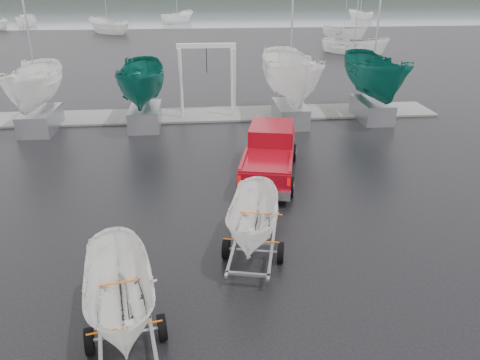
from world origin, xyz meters
The scene contains 17 objects.
ground_plane centered at (0.00, 0.00, 0.00)m, with size 120.00×120.00×0.00m, color black.
lake centered at (0.00, 100.00, -0.01)m, with size 300.00×300.00×0.00m, color slate.
dock centered at (0.00, 13.00, 0.05)m, with size 30.00×3.00×0.12m, color gray.
pickup_truck centered at (3.83, 4.08, 0.99)m, with size 3.17×5.98×1.89m.
trailer_hitched centered at (2.40, -2.10, 2.35)m, with size 1.97×3.77×4.30m.
trailer_parked centered at (-0.94, -5.24, 2.49)m, with size 1.88×3.76×4.57m.
boat_hoist centered at (1.57, 13.00, 2.67)m, with size 3.30×2.18×4.12m.
keelboat_0 centered at (-7.35, 11.00, 3.80)m, with size 2.39×3.20×10.56m.
keelboat_1 centered at (-1.89, 11.20, 3.80)m, with size 2.40×3.20×7.48m.
keelboat_2 centered at (6.05, 11.00, 4.50)m, with size 2.83×3.20×11.01m.
keelboat_3 centered at (10.83, 11.30, 4.13)m, with size 2.59×3.20×10.77m.
moored_boat_1 centered at (-10.77, 55.36, 0.00)m, with size 4.39×4.40×12.08m.
moored_boat_2 centered at (17.44, 34.61, 0.00)m, with size 3.65×3.62×11.49m.
moored_boat_3 centered at (20.16, 46.88, 0.01)m, with size 3.48×3.49×11.24m.
moored_boat_4 centered at (-25.14, 66.54, 0.00)m, with size 3.05×3.11×11.56m.
moored_boat_5 centered at (-1.59, 69.46, 0.00)m, with size 3.96×3.97×11.69m.
moored_boat_6 centered at (31.17, 73.02, 0.01)m, with size 3.03×3.07×11.15m.
Camera 1 is at (0.84, -13.82, 7.73)m, focal length 35.00 mm.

